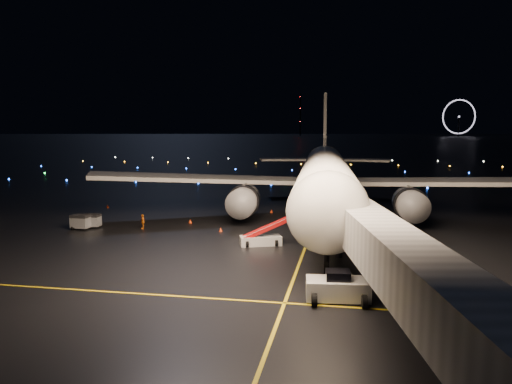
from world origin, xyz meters
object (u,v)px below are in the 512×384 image
at_px(pushback_tug, 338,285).
at_px(baggage_cart_2, 81,222).
at_px(airliner, 326,149).
at_px(baggage_cart_1, 81,222).
at_px(belt_loader, 261,231).
at_px(baggage_cart_0, 92,221).
at_px(crew_c, 143,222).

distance_m(pushback_tug, baggage_cart_2, 37.26).
height_order(airliner, baggage_cart_2, airliner).
bearing_deg(baggage_cart_1, airliner, 30.59).
bearing_deg(baggage_cart_1, belt_loader, -7.58).
xyz_separation_m(pushback_tug, baggage_cart_0, (-30.65, 20.93, -0.24)).
distance_m(pushback_tug, baggage_cart_1, 37.09).
relative_size(airliner, pushback_tug, 14.70).
bearing_deg(baggage_cart_0, airliner, 24.54).
xyz_separation_m(pushback_tug, crew_c, (-24.08, 21.29, -0.16)).
bearing_deg(belt_loader, baggage_cart_0, 146.64).
bearing_deg(baggage_cart_1, baggage_cart_0, 60.21).
distance_m(crew_c, baggage_cart_0, 6.58).
distance_m(crew_c, baggage_cart_1, 7.54).
height_order(pushback_tug, crew_c, pushback_tug).
relative_size(crew_c, baggage_cart_0, 0.93).
height_order(belt_loader, baggage_cart_2, belt_loader).
distance_m(belt_loader, baggage_cart_2, 23.49).
bearing_deg(crew_c, pushback_tug, 26.40).
height_order(belt_loader, crew_c, belt_loader).
bearing_deg(baggage_cart_2, baggage_cart_0, 34.41).
bearing_deg(airliner, pushback_tug, -88.80).
height_order(pushback_tug, baggage_cart_2, pushback_tug).
bearing_deg(crew_c, baggage_cart_1, -99.78).
height_order(baggage_cart_1, baggage_cart_2, baggage_cart_1).
bearing_deg(belt_loader, baggage_cart_2, 149.59).
height_order(belt_loader, baggage_cart_1, belt_loader).
bearing_deg(crew_c, belt_loader, 47.96).
distance_m(airliner, baggage_cart_2, 33.72).
height_order(crew_c, baggage_cart_1, crew_c).
xyz_separation_m(pushback_tug, baggage_cart_1, (-31.44, 19.68, -0.18)).
bearing_deg(baggage_cart_2, crew_c, -5.73).
distance_m(pushback_tug, baggage_cart_0, 37.12).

